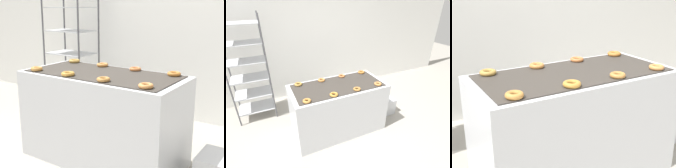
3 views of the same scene
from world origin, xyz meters
TOP-DOWN VIEW (x-y plane):
  - wall_back at (0.00, 2.12)m, footprint 8.00×0.05m
  - fryer_machine at (0.00, 0.61)m, footprint 1.50×0.71m
  - baking_rack_cart at (-1.25, 1.61)m, footprint 0.65×0.45m
  - donut_near_left at (-0.57, 0.34)m, footprint 0.11×0.11m
  - donut_near_midleft at (-0.18, 0.35)m, footprint 0.12×0.12m
  - donut_near_midright at (0.19, 0.35)m, footprint 0.11×0.11m
  - donut_near_right at (0.57, 0.36)m, footprint 0.11×0.11m
  - donut_far_left at (-0.56, 0.87)m, footprint 0.12×0.12m
  - donut_far_midleft at (-0.18, 0.86)m, footprint 0.12×0.12m
  - donut_far_midright at (0.19, 0.87)m, footprint 0.11×0.11m
  - donut_far_right at (0.58, 0.87)m, footprint 0.12×0.12m

SIDE VIEW (x-z plane):
  - fryer_machine at x=0.00m, z-range 0.00..0.85m
  - donut_far_midright at x=0.19m, z-range 0.86..0.89m
  - donut_near_midright at x=0.19m, z-range 0.86..0.89m
  - donut_near_right at x=0.57m, z-range 0.86..0.89m
  - donut_far_midleft at x=-0.18m, z-range 0.86..0.89m
  - donut_far_right at x=0.58m, z-range 0.86..0.89m
  - donut_far_left at x=-0.56m, z-range 0.86..0.89m
  - donut_near_midleft at x=-0.18m, z-range 0.86..0.89m
  - donut_near_left at x=-0.57m, z-range 0.86..0.89m
  - baking_rack_cart at x=-1.25m, z-range 0.02..1.90m
  - wall_back at x=0.00m, z-range 0.00..2.80m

